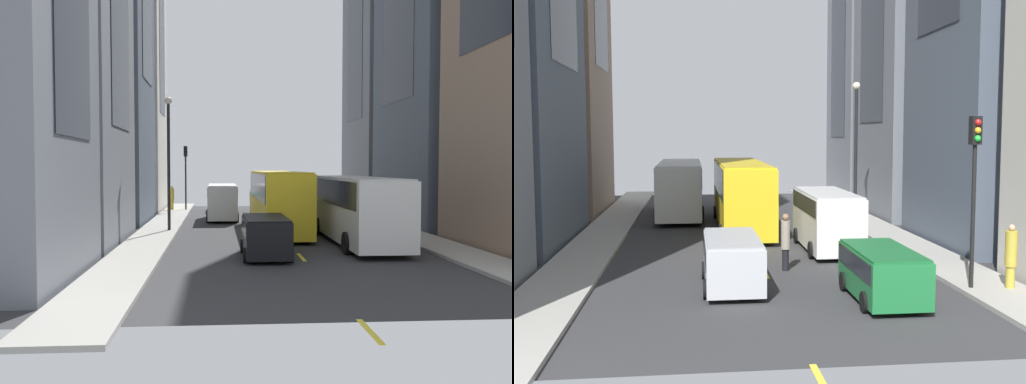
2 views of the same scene
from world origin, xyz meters
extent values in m
plane|color=#333335|center=(0.00, 0.00, 0.00)|extent=(40.46, 40.46, 0.00)
cube|color=#9E9B93|center=(-7.08, 0.00, 0.07)|extent=(2.31, 44.00, 0.15)
cube|color=#9E9B93|center=(7.08, 0.00, 0.07)|extent=(2.31, 44.00, 0.15)
cube|color=yellow|center=(0.00, -21.00, 0.01)|extent=(0.16, 2.00, 0.01)
cube|color=yellow|center=(0.00, -10.50, 0.01)|extent=(0.16, 2.00, 0.01)
cube|color=yellow|center=(0.00, 0.00, 0.01)|extent=(0.16, 2.00, 0.01)
cube|color=yellow|center=(0.00, 10.50, 0.01)|extent=(0.16, 2.00, 0.01)
cube|color=yellow|center=(0.00, 21.00, 0.01)|extent=(0.16, 2.00, 0.01)
cube|color=slate|center=(12.82, 5.29, 12.92)|extent=(8.78, 8.98, 25.84)
cube|color=#1E232D|center=(12.82, 5.29, 12.92)|extent=(8.87, 4.94, 14.21)
cube|color=slate|center=(13.07, 14.44, 10.83)|extent=(9.28, 8.10, 21.67)
cube|color=#1E232D|center=(13.07, 14.44, 10.83)|extent=(9.37, 4.45, 11.92)
cube|color=silver|center=(-3.39, 6.42, 1.77)|extent=(2.55, 11.04, 3.00)
cube|color=black|center=(-3.39, 6.42, 2.62)|extent=(2.60, 10.15, 1.20)
cube|color=beige|center=(-3.39, 6.42, 3.31)|extent=(2.45, 10.60, 0.08)
cylinder|color=black|center=(-4.56, 9.85, 0.50)|extent=(0.46, 1.00, 1.00)
cylinder|color=black|center=(-2.21, 9.85, 0.50)|extent=(0.46, 1.00, 1.00)
cylinder|color=black|center=(-4.56, 3.00, 0.50)|extent=(0.46, 1.00, 1.00)
cylinder|color=black|center=(-2.21, 3.00, 0.50)|extent=(0.46, 1.00, 1.00)
cube|color=yellow|center=(-0.02, 0.97, 1.86)|extent=(2.45, 12.73, 3.30)
cube|color=black|center=(-0.02, 0.97, 2.72)|extent=(2.50, 11.72, 1.48)
cube|color=gold|center=(-0.02, 0.97, 3.55)|extent=(2.35, 12.22, 0.08)
cylinder|color=black|center=(-1.15, 4.91, 0.38)|extent=(0.44, 0.76, 0.76)
cylinder|color=black|center=(1.11, 4.91, 0.38)|extent=(0.44, 0.76, 0.76)
cylinder|color=black|center=(-1.15, -2.98, 0.38)|extent=(0.44, 0.76, 0.76)
cylinder|color=black|center=(1.11, -2.98, 0.38)|extent=(0.44, 0.76, 0.76)
cube|color=white|center=(3.22, -6.25, 1.35)|extent=(2.05, 6.06, 2.30)
cube|color=black|center=(3.22, -6.25, 2.10)|extent=(2.09, 5.58, 0.69)
cube|color=silver|center=(3.22, -6.25, 2.54)|extent=(1.97, 5.82, 0.08)
cylinder|color=black|center=(2.28, -4.37, 0.36)|extent=(0.37, 0.72, 0.72)
cylinder|color=black|center=(4.16, -4.37, 0.36)|extent=(0.37, 0.72, 0.72)
cylinder|color=black|center=(2.28, -8.13, 0.36)|extent=(0.37, 0.72, 0.72)
cylinder|color=black|center=(4.16, -8.13, 0.36)|extent=(0.37, 0.72, 0.72)
cube|color=#B7BABF|center=(-1.32, -12.66, 0.90)|extent=(1.80, 4.46, 1.47)
cube|color=black|center=(-1.32, -12.66, 1.28)|extent=(1.84, 4.10, 0.62)
cube|color=#9C9EA2|center=(-1.32, -12.66, 1.68)|extent=(1.73, 4.28, 0.08)
cylinder|color=black|center=(-2.15, -11.28, 0.31)|extent=(0.32, 0.62, 0.62)
cylinder|color=black|center=(-0.50, -11.28, 0.31)|extent=(0.32, 0.62, 0.62)
cylinder|color=black|center=(-2.15, -14.05, 0.31)|extent=(0.32, 0.62, 0.62)
cylinder|color=black|center=(-0.50, -14.05, 0.31)|extent=(0.32, 0.62, 0.62)
cube|color=#1E7238|center=(3.14, -14.82, 0.85)|extent=(1.78, 4.17, 1.35)
cube|color=black|center=(3.14, -14.82, 1.19)|extent=(1.82, 3.83, 0.57)
cube|color=#1A612F|center=(3.14, -14.82, 1.56)|extent=(1.71, 4.00, 0.08)
cylinder|color=black|center=(2.32, -13.53, 0.31)|extent=(0.32, 0.62, 0.62)
cylinder|color=black|center=(3.96, -13.53, 0.31)|extent=(0.32, 0.62, 0.62)
cylinder|color=black|center=(2.32, -16.11, 0.31)|extent=(0.32, 0.62, 0.62)
cylinder|color=black|center=(3.96, -16.11, 0.31)|extent=(0.32, 0.62, 0.62)
cube|color=black|center=(1.53, 10.41, 0.92)|extent=(1.84, 4.12, 1.49)
cube|color=black|center=(1.53, 10.41, 1.30)|extent=(1.88, 3.79, 0.63)
cube|color=black|center=(1.53, 10.41, 1.71)|extent=(1.77, 3.96, 0.08)
cylinder|color=black|center=(0.68, 11.69, 0.31)|extent=(0.33, 0.62, 0.62)
cylinder|color=black|center=(2.38, 11.69, 0.31)|extent=(0.33, 0.62, 0.62)
cylinder|color=black|center=(0.68, 9.13, 0.31)|extent=(0.33, 0.62, 0.62)
cylinder|color=black|center=(2.38, 9.13, 0.31)|extent=(0.33, 0.62, 0.62)
cylinder|color=gold|center=(7.54, -14.38, 0.51)|extent=(0.29, 0.29, 0.71)
cylinder|color=gold|center=(7.54, -14.38, 1.44)|extent=(0.39, 0.39, 1.15)
sphere|color=tan|center=(7.54, -14.38, 2.11)|extent=(0.21, 0.21, 0.21)
cylinder|color=black|center=(0.82, -10.23, 0.41)|extent=(0.26, 0.26, 0.81)
cylinder|color=gray|center=(0.82, -10.23, 1.35)|extent=(0.34, 0.34, 1.07)
sphere|color=#8C6647|center=(0.82, -10.23, 2.02)|extent=(0.26, 0.26, 0.26)
cylinder|color=black|center=(6.32, -14.17, 2.46)|extent=(0.14, 0.14, 4.62)
cube|color=black|center=(6.32, -14.17, 5.22)|extent=(0.32, 0.32, 0.90)
sphere|color=red|center=(6.32, -14.34, 5.47)|extent=(0.20, 0.20, 0.20)
sphere|color=orange|center=(6.32, -14.34, 5.22)|extent=(0.20, 0.20, 0.20)
sphere|color=green|center=(6.32, -14.34, 4.96)|extent=(0.20, 0.20, 0.20)
cylinder|color=black|center=(6.42, 1.16, 3.85)|extent=(0.18, 0.18, 7.40)
sphere|color=silver|center=(6.42, 1.16, 7.73)|extent=(0.44, 0.44, 0.44)
camera|label=1|loc=(3.57, 33.40, 3.87)|focal=38.22mm
camera|label=2|loc=(-2.60, -33.57, 5.12)|focal=44.87mm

